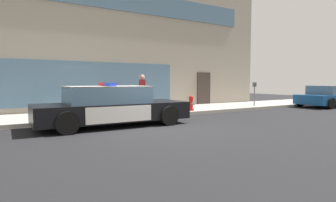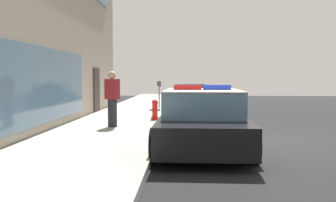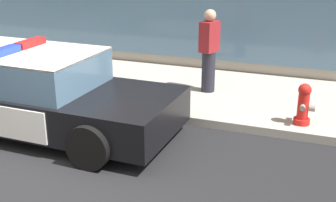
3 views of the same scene
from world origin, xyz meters
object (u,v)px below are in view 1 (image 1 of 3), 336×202
(pedestrian_on_sidewalk, at_px, (142,93))
(parking_meter, at_px, (254,90))
(police_cruiser, at_px, (111,106))
(fire_hydrant, at_px, (191,103))
(car_down_street, at_px, (329,96))

(pedestrian_on_sidewalk, relative_size, parking_meter, 1.28)
(police_cruiser, xyz_separation_m, fire_hydrant, (4.51, 1.46, -0.18))
(fire_hydrant, height_order, car_down_street, car_down_street)
(car_down_street, relative_size, pedestrian_on_sidewalk, 2.53)
(police_cruiser, height_order, pedestrian_on_sidewalk, pedestrian_on_sidewalk)
(police_cruiser, height_order, parking_meter, police_cruiser)
(police_cruiser, bearing_deg, fire_hydrant, 19.21)
(parking_meter, bearing_deg, car_down_street, -18.52)
(pedestrian_on_sidewalk, bearing_deg, fire_hydrant, 168.84)
(pedestrian_on_sidewalk, distance_m, parking_meter, 6.63)
(fire_hydrant, distance_m, pedestrian_on_sidewalk, 2.38)
(parking_meter, bearing_deg, fire_hydrant, -178.25)
(car_down_street, xyz_separation_m, parking_meter, (-4.81, 1.61, 0.45))
(fire_hydrant, bearing_deg, car_down_street, -8.95)
(fire_hydrant, height_order, parking_meter, parking_meter)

